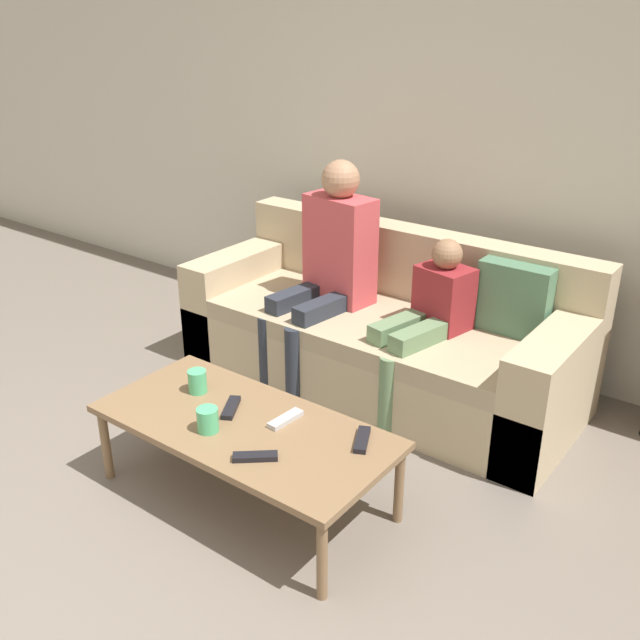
{
  "coord_description": "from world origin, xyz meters",
  "views": [
    {
      "loc": [
        1.94,
        -0.85,
        1.94
      ],
      "look_at": [
        0.15,
        1.54,
        0.62
      ],
      "focal_mm": 40.0,
      "sensor_mm": 36.0,
      "label": 1
    }
  ],
  "objects_px": {
    "coffee_table": "(244,430)",
    "tv_remote_1": "(231,408)",
    "couch": "(383,337)",
    "tv_remote_0": "(286,419)",
    "cup_far": "(208,420)",
    "person_child": "(424,319)",
    "person_adult": "(331,258)",
    "cup_near": "(197,381)",
    "tv_remote_2": "(255,457)",
    "tv_remote_3": "(362,440)"
  },
  "relations": [
    {
      "from": "cup_near",
      "to": "tv_remote_1",
      "type": "distance_m",
      "value": 0.23
    },
    {
      "from": "person_child",
      "to": "tv_remote_0",
      "type": "relative_size",
      "value": 5.21
    },
    {
      "from": "couch",
      "to": "cup_near",
      "type": "relative_size",
      "value": 20.88
    },
    {
      "from": "tv_remote_1",
      "to": "cup_far",
      "type": "bearing_deg",
      "value": -107.93
    },
    {
      "from": "cup_near",
      "to": "tv_remote_0",
      "type": "distance_m",
      "value": 0.47
    },
    {
      "from": "couch",
      "to": "tv_remote_1",
      "type": "bearing_deg",
      "value": -91.43
    },
    {
      "from": "coffee_table",
      "to": "cup_far",
      "type": "relative_size",
      "value": 12.62
    },
    {
      "from": "couch",
      "to": "person_adult",
      "type": "distance_m",
      "value": 0.52
    },
    {
      "from": "tv_remote_2",
      "to": "tv_remote_3",
      "type": "height_order",
      "value": "same"
    },
    {
      "from": "couch",
      "to": "person_adult",
      "type": "xyz_separation_m",
      "value": [
        -0.3,
        -0.07,
        0.41
      ]
    },
    {
      "from": "tv_remote_0",
      "to": "tv_remote_3",
      "type": "xyz_separation_m",
      "value": [
        0.34,
        0.06,
        0.0
      ]
    },
    {
      "from": "tv_remote_1",
      "to": "person_child",
      "type": "bearing_deg",
      "value": 41.86
    },
    {
      "from": "cup_far",
      "to": "tv_remote_0",
      "type": "relative_size",
      "value": 0.58
    },
    {
      "from": "couch",
      "to": "tv_remote_0",
      "type": "height_order",
      "value": "couch"
    },
    {
      "from": "couch",
      "to": "person_child",
      "type": "distance_m",
      "value": 0.41
    },
    {
      "from": "person_adult",
      "to": "tv_remote_0",
      "type": "bearing_deg",
      "value": -55.35
    },
    {
      "from": "person_adult",
      "to": "tv_remote_1",
      "type": "distance_m",
      "value": 1.17
    },
    {
      "from": "cup_far",
      "to": "tv_remote_3",
      "type": "xyz_separation_m",
      "value": [
        0.54,
        0.3,
        -0.04
      ]
    },
    {
      "from": "person_child",
      "to": "cup_far",
      "type": "relative_size",
      "value": 8.97
    },
    {
      "from": "cup_near",
      "to": "tv_remote_2",
      "type": "height_order",
      "value": "cup_near"
    },
    {
      "from": "cup_near",
      "to": "tv_remote_3",
      "type": "distance_m",
      "value": 0.81
    },
    {
      "from": "couch",
      "to": "coffee_table",
      "type": "distance_m",
      "value": 1.21
    },
    {
      "from": "coffee_table",
      "to": "person_child",
      "type": "bearing_deg",
      "value": 78.11
    },
    {
      "from": "coffee_table",
      "to": "tv_remote_0",
      "type": "relative_size",
      "value": 7.32
    },
    {
      "from": "coffee_table",
      "to": "person_adult",
      "type": "relative_size",
      "value": 1.05
    },
    {
      "from": "couch",
      "to": "person_adult",
      "type": "bearing_deg",
      "value": -167.06
    },
    {
      "from": "cup_near",
      "to": "tv_remote_1",
      "type": "height_order",
      "value": "cup_near"
    },
    {
      "from": "cup_near",
      "to": "person_adult",
      "type": "bearing_deg",
      "value": 92.76
    },
    {
      "from": "person_child",
      "to": "cup_far",
      "type": "xyz_separation_m",
      "value": [
        -0.3,
        -1.21,
        -0.09
      ]
    },
    {
      "from": "tv_remote_1",
      "to": "tv_remote_2",
      "type": "height_order",
      "value": "same"
    },
    {
      "from": "tv_remote_1",
      "to": "coffee_table",
      "type": "bearing_deg",
      "value": -51.48
    },
    {
      "from": "coffee_table",
      "to": "person_adult",
      "type": "bearing_deg",
      "value": 108.87
    },
    {
      "from": "cup_near",
      "to": "tv_remote_1",
      "type": "xyz_separation_m",
      "value": [
        0.22,
        -0.03,
        -0.04
      ]
    },
    {
      "from": "coffee_table",
      "to": "cup_near",
      "type": "height_order",
      "value": "cup_near"
    },
    {
      "from": "tv_remote_1",
      "to": "tv_remote_3",
      "type": "xyz_separation_m",
      "value": [
        0.58,
        0.13,
        0.0
      ]
    },
    {
      "from": "person_child",
      "to": "tv_remote_1",
      "type": "height_order",
      "value": "person_child"
    },
    {
      "from": "couch",
      "to": "coffee_table",
      "type": "xyz_separation_m",
      "value": [
        0.08,
        -1.21,
        0.06
      ]
    },
    {
      "from": "cup_far",
      "to": "tv_remote_3",
      "type": "height_order",
      "value": "cup_far"
    },
    {
      "from": "tv_remote_2",
      "to": "tv_remote_3",
      "type": "bearing_deg",
      "value": 102.03
    },
    {
      "from": "tv_remote_2",
      "to": "couch",
      "type": "bearing_deg",
      "value": 151.64
    },
    {
      "from": "cup_near",
      "to": "tv_remote_0",
      "type": "height_order",
      "value": "cup_near"
    },
    {
      "from": "couch",
      "to": "tv_remote_3",
      "type": "distance_m",
      "value": 1.17
    },
    {
      "from": "coffee_table",
      "to": "tv_remote_1",
      "type": "height_order",
      "value": "tv_remote_1"
    },
    {
      "from": "tv_remote_0",
      "to": "tv_remote_1",
      "type": "relative_size",
      "value": 1.01
    },
    {
      "from": "tv_remote_1",
      "to": "couch",
      "type": "bearing_deg",
      "value": 58.61
    },
    {
      "from": "coffee_table",
      "to": "cup_near",
      "type": "relative_size",
      "value": 12.25
    },
    {
      "from": "cup_near",
      "to": "tv_remote_2",
      "type": "bearing_deg",
      "value": -23.17
    },
    {
      "from": "coffee_table",
      "to": "cup_far",
      "type": "bearing_deg",
      "value": -121.11
    },
    {
      "from": "person_child",
      "to": "cup_far",
      "type": "distance_m",
      "value": 1.25
    },
    {
      "from": "coffee_table",
      "to": "tv_remote_1",
      "type": "bearing_deg",
      "value": 158.48
    }
  ]
}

